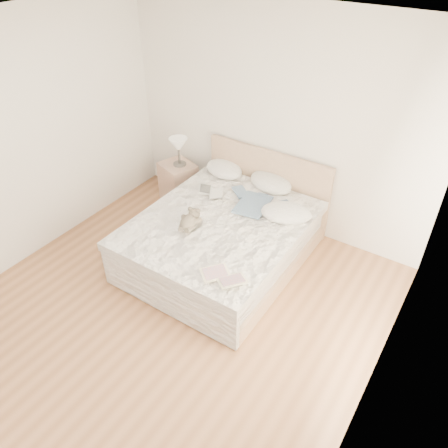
% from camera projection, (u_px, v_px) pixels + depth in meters
% --- Properties ---
extents(floor, '(4.00, 4.50, 0.00)m').
position_uv_depth(floor, '(161.00, 321.00, 4.45)').
color(floor, brown).
rests_on(floor, ground).
extents(ceiling, '(4.00, 4.50, 0.00)m').
position_uv_depth(ceiling, '(125.00, 43.00, 2.86)').
color(ceiling, white).
rests_on(ceiling, ground).
extents(wall_back, '(4.00, 0.02, 2.70)m').
position_uv_depth(wall_back, '(274.00, 122.00, 5.17)').
color(wall_back, white).
rests_on(wall_back, ground).
extents(wall_left, '(0.02, 4.50, 2.70)m').
position_uv_depth(wall_left, '(2.00, 152.00, 4.54)').
color(wall_left, white).
rests_on(wall_left, ground).
extents(wall_right, '(0.02, 4.50, 2.70)m').
position_uv_depth(wall_right, '(385.00, 311.00, 2.77)').
color(wall_right, white).
rests_on(wall_right, ground).
extents(window, '(0.02, 1.30, 1.10)m').
position_uv_depth(window, '(400.00, 272.00, 2.92)').
color(window, white).
rests_on(window, wall_right).
extents(bed, '(1.72, 2.14, 1.00)m').
position_uv_depth(bed, '(225.00, 237.00, 5.08)').
color(bed, tan).
rests_on(bed, floor).
extents(nightstand, '(0.55, 0.52, 0.56)m').
position_uv_depth(nightstand, '(178.00, 182.00, 6.14)').
color(nightstand, tan).
rests_on(nightstand, floor).
extents(table_lamp, '(0.30, 0.30, 0.39)m').
position_uv_depth(table_lamp, '(179.00, 146.00, 5.80)').
color(table_lamp, '#45403C').
rests_on(table_lamp, nightstand).
extents(pillow_left, '(0.64, 0.54, 0.17)m').
position_uv_depth(pillow_left, '(224.00, 169.00, 5.70)').
color(pillow_left, white).
rests_on(pillow_left, bed).
extents(pillow_middle, '(0.71, 0.60, 0.18)m').
position_uv_depth(pillow_middle, '(271.00, 182.00, 5.43)').
color(pillow_middle, silver).
rests_on(pillow_middle, bed).
extents(pillow_right, '(0.68, 0.58, 0.17)m').
position_uv_depth(pillow_right, '(286.00, 213.00, 4.90)').
color(pillow_right, white).
rests_on(pillow_right, bed).
extents(blouse, '(0.60, 0.63, 0.02)m').
position_uv_depth(blouse, '(253.00, 204.00, 5.05)').
color(blouse, '#425A76').
rests_on(blouse, bed).
extents(photo_book, '(0.40, 0.36, 0.02)m').
position_uv_depth(photo_book, '(211.00, 192.00, 5.27)').
color(photo_book, silver).
rests_on(photo_book, bed).
extents(childrens_book, '(0.47, 0.44, 0.03)m').
position_uv_depth(childrens_book, '(223.00, 277.00, 4.06)').
color(childrens_book, beige).
rests_on(childrens_book, bed).
extents(teddy_bear, '(0.28, 0.34, 0.16)m').
position_uv_depth(teddy_bear, '(188.00, 226.00, 4.68)').
color(teddy_bear, brown).
rests_on(teddy_bear, bed).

